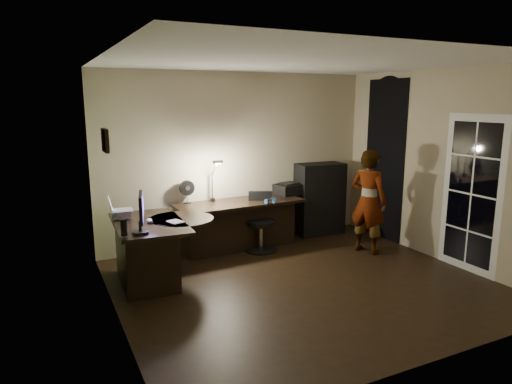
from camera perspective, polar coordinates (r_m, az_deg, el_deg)
name	(u,v)px	position (r m, az deg, el deg)	size (l,w,h in m)	color
floor	(303,284)	(5.89, 5.90, -11.35)	(4.50, 4.00, 0.01)	black
ceiling	(308,61)	(5.45, 6.50, 15.93)	(4.50, 4.00, 0.01)	silver
wall_back	(238,159)	(7.27, -2.23, 4.15)	(4.50, 0.01, 2.70)	tan
wall_front	(436,215)	(4.00, 21.61, -2.71)	(4.50, 0.01, 2.70)	tan
wall_left	(111,195)	(4.74, -17.64, -0.32)	(0.01, 4.00, 2.70)	tan
wall_right	(441,166)	(6.97, 22.14, 3.00)	(0.01, 4.00, 2.70)	tan
green_wall_overlay	(113,195)	(4.74, -17.46, -0.30)	(0.00, 4.00, 2.70)	#455F25
arched_doorway	(384,160)	(7.77, 15.76, 3.83)	(0.01, 0.90, 2.60)	black
french_door	(471,194)	(6.65, 25.33, -0.26)	(0.02, 0.92, 2.10)	white
framed_picture	(105,140)	(5.11, -18.34, 6.14)	(0.04, 0.30, 0.25)	black
desk_left	(150,252)	(5.95, -13.09, -7.29)	(0.83, 1.35, 0.78)	black
desk_right	(240,225)	(7.07, -2.04, -4.16)	(1.98, 0.69, 0.74)	black
cabinet	(320,199)	(7.88, 7.94, -0.85)	(0.81, 0.41, 1.22)	black
laptop_stand	(122,214)	(6.07, -16.46, -2.66)	(0.23, 0.19, 0.10)	silver
laptop	(121,203)	(6.03, -16.53, -1.31)	(0.29, 0.27, 0.20)	silver
monitor	(140,218)	(5.33, -14.32, -3.23)	(0.10, 0.49, 0.32)	black
mouse	(149,220)	(5.80, -13.18, -3.43)	(0.07, 0.10, 0.04)	silver
phone	(150,222)	(5.79, -13.12, -3.62)	(0.06, 0.13, 0.01)	black
pen	(162,226)	(5.56, -11.62, -4.14)	(0.01, 0.15, 0.01)	black
speaker	(124,227)	(5.26, -16.19, -4.28)	(0.07, 0.07, 0.19)	black
notepad	(176,222)	(5.72, -10.02, -3.67)	(0.15, 0.21, 0.01)	silver
desk_fan	(187,192)	(6.93, -8.63, 0.02)	(0.23, 0.12, 0.35)	black
headphones	(270,201)	(6.88, 1.81, -1.08)	(0.17, 0.07, 0.08)	navy
printer	(289,189)	(7.54, 4.10, 0.42)	(0.43, 0.33, 0.19)	black
desk_lamp	(212,179)	(6.96, -5.50, 1.65)	(0.17, 0.32, 0.71)	black
office_chair	(261,223)	(6.93, 0.59, -3.83)	(0.50, 0.50, 0.89)	black
person	(368,201)	(7.01, 13.88, -1.14)	(0.56, 0.37, 1.57)	#D8A88C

